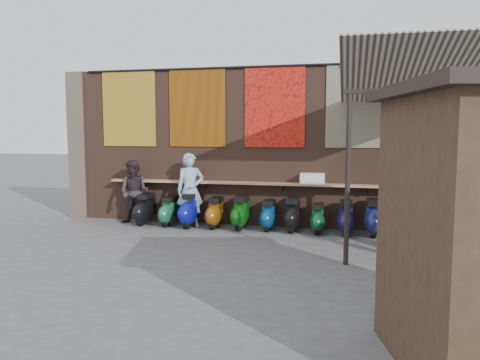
{
  "coord_description": "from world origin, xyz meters",
  "views": [
    {
      "loc": [
        2.1,
        -9.05,
        2.39
      ],
      "look_at": [
        -0.28,
        1.2,
        1.3
      ],
      "focal_mm": 35.0,
      "sensor_mm": 36.0,
      "label": 1
    }
  ],
  "objects_px": {
    "scooter_stool_4": "(241,213)",
    "diner_right": "(134,192)",
    "shelf_box": "(313,179)",
    "shopper_tan": "(418,213)",
    "scooter_stool_8": "(346,218)",
    "scooter_stool_9": "(373,218)",
    "diner_left": "(190,190)",
    "scooter_stool_7": "(318,219)",
    "scooter_stool_5": "(269,215)",
    "shopper_navy": "(463,213)",
    "scooter_stool_0": "(145,209)",
    "scooter_stool_3": "(216,213)",
    "scooter_stool_1": "(169,211)",
    "scooter_stool_2": "(190,210)",
    "shopper_grey": "(448,221)",
    "scooter_stool_6": "(292,215)"
  },
  "relations": [
    {
      "from": "scooter_stool_8",
      "to": "scooter_stool_9",
      "type": "xyz_separation_m",
      "value": [
        0.61,
        0.03,
        0.02
      ]
    },
    {
      "from": "scooter_stool_6",
      "to": "scooter_stool_8",
      "type": "bearing_deg",
      "value": -3.08
    },
    {
      "from": "scooter_stool_2",
      "to": "shopper_tan",
      "type": "xyz_separation_m",
      "value": [
        5.19,
        -1.44,
        0.38
      ]
    },
    {
      "from": "scooter_stool_0",
      "to": "shopper_navy",
      "type": "bearing_deg",
      "value": -9.29
    },
    {
      "from": "scooter_stool_1",
      "to": "scooter_stool_3",
      "type": "bearing_deg",
      "value": -0.44
    },
    {
      "from": "scooter_stool_7",
      "to": "scooter_stool_8",
      "type": "height_order",
      "value": "scooter_stool_8"
    },
    {
      "from": "scooter_stool_8",
      "to": "diner_left",
      "type": "relative_size",
      "value": 0.44
    },
    {
      "from": "scooter_stool_4",
      "to": "shopper_grey",
      "type": "xyz_separation_m",
      "value": [
        4.26,
        -2.37,
        0.43
      ]
    },
    {
      "from": "shopper_navy",
      "to": "scooter_stool_4",
      "type": "bearing_deg",
      "value": -45.56
    },
    {
      "from": "diner_right",
      "to": "shopper_grey",
      "type": "relative_size",
      "value": 0.99
    },
    {
      "from": "scooter_stool_5",
      "to": "diner_right",
      "type": "distance_m",
      "value": 3.54
    },
    {
      "from": "scooter_stool_3",
      "to": "scooter_stool_7",
      "type": "bearing_deg",
      "value": -1.09
    },
    {
      "from": "shopper_grey",
      "to": "scooter_stool_3",
      "type": "bearing_deg",
      "value": 10.81
    },
    {
      "from": "shelf_box",
      "to": "scooter_stool_9",
      "type": "height_order",
      "value": "shelf_box"
    },
    {
      "from": "shelf_box",
      "to": "diner_left",
      "type": "height_order",
      "value": "diner_left"
    },
    {
      "from": "shopper_navy",
      "to": "shopper_grey",
      "type": "height_order",
      "value": "shopper_grey"
    },
    {
      "from": "shelf_box",
      "to": "scooter_stool_2",
      "type": "bearing_deg",
      "value": -174.02
    },
    {
      "from": "scooter_stool_3",
      "to": "scooter_stool_4",
      "type": "distance_m",
      "value": 0.66
    },
    {
      "from": "scooter_stool_8",
      "to": "scooter_stool_9",
      "type": "relative_size",
      "value": 0.94
    },
    {
      "from": "scooter_stool_5",
      "to": "scooter_stool_7",
      "type": "distance_m",
      "value": 1.19
    },
    {
      "from": "shopper_tan",
      "to": "diner_left",
      "type": "bearing_deg",
      "value": 117.52
    },
    {
      "from": "shopper_tan",
      "to": "scooter_stool_8",
      "type": "bearing_deg",
      "value": 87.24
    },
    {
      "from": "scooter_stool_9",
      "to": "diner_right",
      "type": "relative_size",
      "value": 0.52
    },
    {
      "from": "scooter_stool_4",
      "to": "diner_right",
      "type": "xyz_separation_m",
      "value": [
        -2.83,
        0.0,
        0.42
      ]
    },
    {
      "from": "diner_right",
      "to": "scooter_stool_4",
      "type": "bearing_deg",
      "value": 2.53
    },
    {
      "from": "diner_right",
      "to": "scooter_stool_8",
      "type": "bearing_deg",
      "value": 2.23
    },
    {
      "from": "scooter_stool_1",
      "to": "scooter_stool_9",
      "type": "relative_size",
      "value": 0.88
    },
    {
      "from": "shelf_box",
      "to": "shopper_tan",
      "type": "xyz_separation_m",
      "value": [
        2.19,
        -1.76,
        -0.46
      ]
    },
    {
      "from": "shopper_grey",
      "to": "scooter_stool_7",
      "type": "bearing_deg",
      "value": -7.6
    },
    {
      "from": "scooter_stool_5",
      "to": "shopper_navy",
      "type": "relative_size",
      "value": 0.49
    },
    {
      "from": "scooter_stool_2",
      "to": "scooter_stool_5",
      "type": "height_order",
      "value": "scooter_stool_2"
    },
    {
      "from": "scooter_stool_9",
      "to": "diner_left",
      "type": "height_order",
      "value": "diner_left"
    },
    {
      "from": "scooter_stool_9",
      "to": "shopper_grey",
      "type": "distance_m",
      "value": 2.66
    },
    {
      "from": "scooter_stool_3",
      "to": "shopper_tan",
      "type": "bearing_deg",
      "value": -17.94
    },
    {
      "from": "scooter_stool_3",
      "to": "scooter_stool_5",
      "type": "xyz_separation_m",
      "value": [
        1.33,
        0.03,
        -0.02
      ]
    },
    {
      "from": "scooter_stool_6",
      "to": "scooter_stool_8",
      "type": "xyz_separation_m",
      "value": [
        1.25,
        -0.07,
        -0.01
      ]
    },
    {
      "from": "scooter_stool_7",
      "to": "diner_left",
      "type": "xyz_separation_m",
      "value": [
        -3.18,
        0.03,
        0.59
      ]
    },
    {
      "from": "scooter_stool_7",
      "to": "shopper_tan",
      "type": "xyz_separation_m",
      "value": [
        2.02,
        -1.42,
        0.46
      ]
    },
    {
      "from": "scooter_stool_1",
      "to": "scooter_stool_5",
      "type": "xyz_separation_m",
      "value": [
        2.57,
        0.02,
        -0.0
      ]
    },
    {
      "from": "diner_left",
      "to": "shopper_grey",
      "type": "relative_size",
      "value": 1.11
    },
    {
      "from": "shopper_tan",
      "to": "scooter_stool_9",
      "type": "bearing_deg",
      "value": 71.0
    },
    {
      "from": "scooter_stool_3",
      "to": "diner_left",
      "type": "height_order",
      "value": "diner_left"
    },
    {
      "from": "scooter_stool_1",
      "to": "scooter_stool_4",
      "type": "relative_size",
      "value": 0.9
    },
    {
      "from": "scooter_stool_0",
      "to": "scooter_stool_6",
      "type": "height_order",
      "value": "scooter_stool_6"
    },
    {
      "from": "shelf_box",
      "to": "scooter_stool_4",
      "type": "height_order",
      "value": "shelf_box"
    },
    {
      "from": "scooter_stool_0",
      "to": "diner_left",
      "type": "bearing_deg",
      "value": -1.48
    },
    {
      "from": "scooter_stool_3",
      "to": "shopper_navy",
      "type": "bearing_deg",
      "value": -12.26
    },
    {
      "from": "scooter_stool_0",
      "to": "scooter_stool_6",
      "type": "xyz_separation_m",
      "value": [
        3.82,
        0.0,
        0.01
      ]
    },
    {
      "from": "scooter_stool_5",
      "to": "scooter_stool_8",
      "type": "height_order",
      "value": "scooter_stool_8"
    },
    {
      "from": "scooter_stool_3",
      "to": "shopper_grey",
      "type": "xyz_separation_m",
      "value": [
        4.92,
        -2.39,
        0.46
      ]
    }
  ]
}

